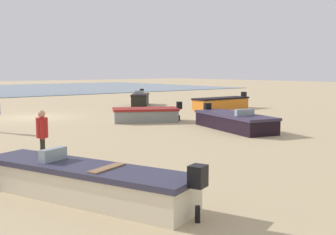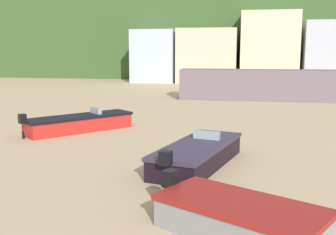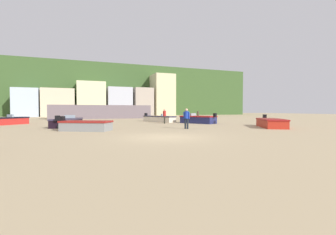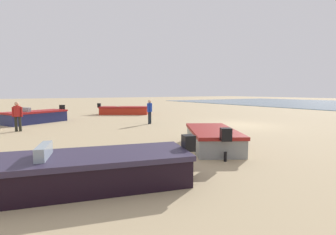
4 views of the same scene
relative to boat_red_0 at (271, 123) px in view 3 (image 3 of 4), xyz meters
The scene contains 18 objects.
ground_plane 11.75m from the boat_red_0, 161.68° to the right, with size 160.00×160.00×0.00m, color tan.
headland_hill 63.62m from the boat_red_0, 100.15° to the left, with size 90.00×32.00×13.56m, color #375328.
harbor_pier 28.75m from the boat_red_0, 113.75° to the left, with size 16.73×2.40×2.31m, color #685B62.
townhouse_far_left 50.61m from the boat_red_0, 120.47° to the left, with size 5.05×6.50×6.11m, color #ACBDCE.
townhouse_left 47.26m from the boat_red_0, 114.29° to the left, with size 6.79×5.39×6.21m, color beige.
townhouse_centre_left 45.56m from the boat_red_0, 105.89° to the left, with size 6.33×6.75×8.01m, color beige.
townhouse_centre 43.72m from the boat_red_0, 97.77° to the left, with size 5.77×5.81×6.93m, color #AFB3BF.
townhouse_centre_right 43.33m from the boat_red_0, 90.02° to the left, with size 4.65×5.82×6.97m, color #A69888.
townhouse_right 44.08m from the boat_red_0, 82.71° to the left, with size 5.28×6.27×10.72m, color beige.
boat_red_0 is the anchor object (origin of this frame).
boat_black_1 17.98m from the boat_red_0, 156.57° to the left, with size 2.79×5.11×1.06m.
boat_grey_3 15.22m from the boat_red_0, behind, with size 3.82×3.11×1.05m.
boat_cream_4 13.71m from the boat_red_0, 116.27° to the left, with size 2.94×5.40×1.07m.
boat_red_6 25.64m from the boat_red_0, 152.05° to the left, with size 4.37×4.80×1.08m.
boat_navy_7 8.19m from the boat_red_0, 111.60° to the left, with size 3.39×4.28×1.16m.
mooring_post_near_water 12.43m from the boat_red_0, 92.10° to the left, with size 0.26×0.26×1.32m, color #423829.
beach_walker_foreground 10.90m from the boat_red_0, 127.70° to the left, with size 0.44×0.53×1.62m.
beach_walker_distant 7.69m from the boat_red_0, behind, with size 0.48×0.48×1.62m.
Camera 3 is at (-4.59, -12.33, 1.52)m, focal length 25.52 mm.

